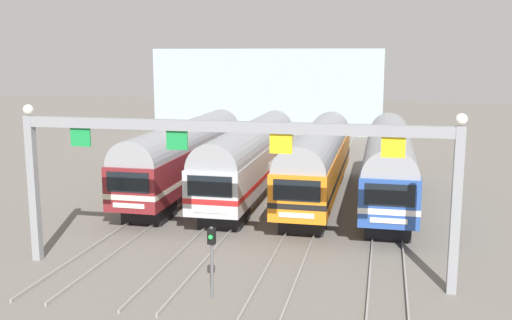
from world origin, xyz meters
TOP-DOWN VIEW (x-y plane):
  - ground_plane at (0.00, 0.00)m, footprint 160.00×160.00m
  - track_bed at (-0.00, 17.00)m, footprint 14.46×70.00m
  - commuter_train_maroon at (-6.48, -0.01)m, footprint 2.88×18.06m
  - commuter_train_stainless at (-2.16, -0.01)m, footprint 2.88×18.06m
  - commuter_train_orange at (2.16, -0.01)m, footprint 2.88×18.06m
  - commuter_train_blue at (6.48, -0.01)m, footprint 2.88×18.06m
  - catenary_gantry at (0.00, -13.50)m, footprint 18.20×0.44m
  - yard_signal_mast at (0.00, -15.99)m, footprint 0.28×0.35m
  - maintenance_building at (-7.34, 34.76)m, footprint 26.51×10.00m

SIDE VIEW (x-z plane):
  - ground_plane at x=0.00m, z-range 0.00..0.00m
  - track_bed at x=0.00m, z-range 0.00..0.15m
  - yard_signal_mast at x=0.00m, z-range 0.56..3.36m
  - commuter_train_maroon at x=-6.48m, z-range 0.30..5.07m
  - commuter_train_stainless at x=-2.16m, z-range 0.30..5.07m
  - commuter_train_orange at x=2.16m, z-range 0.30..5.07m
  - commuter_train_blue at x=6.48m, z-range 0.30..5.07m
  - maintenance_building at x=-7.34m, z-range 0.00..9.62m
  - catenary_gantry at x=0.00m, z-range 1.65..8.62m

